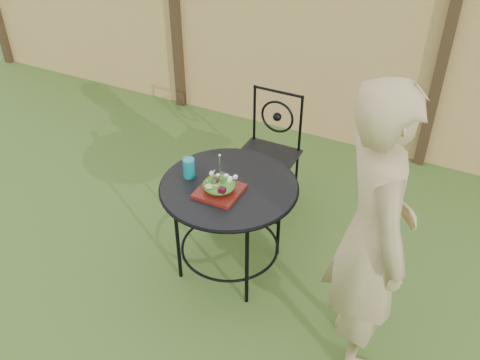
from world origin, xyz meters
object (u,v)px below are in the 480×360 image
(patio_table, at_px, (229,202))
(salad_plate, at_px, (219,191))
(diner, at_px, (372,236))
(patio_chair, at_px, (268,149))

(patio_table, relative_size, salad_plate, 3.42)
(salad_plate, bearing_deg, diner, -10.38)
(patio_table, height_order, salad_plate, salad_plate)
(patio_chair, bearing_deg, diner, -45.93)
(diner, height_order, salad_plate, diner)
(patio_chair, xyz_separation_m, diner, (1.09, -1.12, 0.41))
(salad_plate, bearing_deg, patio_table, 80.51)
(patio_table, distance_m, salad_plate, 0.18)
(diner, bearing_deg, patio_chair, 13.35)
(patio_table, relative_size, patio_chair, 0.97)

